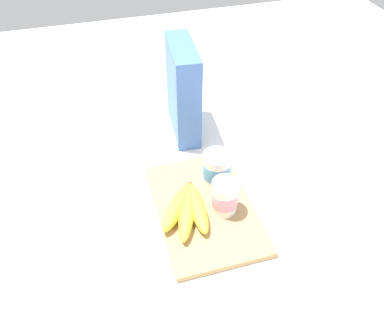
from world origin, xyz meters
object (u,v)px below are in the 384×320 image
Objects in this scene: cereal_box at (183,91)px; spoon at (228,315)px; yogurt_cup_back at (225,197)px; yogurt_cup_front at (217,168)px; cutting_board at (205,208)px; banana_bunch at (187,208)px.

spoon is at bearing 177.93° from cereal_box.
spoon is (0.59, -0.07, -0.13)m from cereal_box.
yogurt_cup_back is (0.35, 0.01, -0.07)m from cereal_box.
cutting_board is at bearing -35.86° from yogurt_cup_front.
yogurt_cup_front is at bearing 129.63° from banana_bunch.
cutting_board reaches higher than spoon.
cereal_box is 2.03× the size of spoon.
cereal_box is 0.61m from spoon.
yogurt_cup_back is (0.10, -0.01, 0.00)m from yogurt_cup_front.
cereal_box reaches higher than cutting_board.
yogurt_cup_front is at bearing 165.44° from spoon.
cereal_box is 0.36m from banana_bunch.
spoon is at bearing -7.46° from cutting_board.
yogurt_cup_front is (-0.07, 0.05, 0.05)m from cutting_board.
cutting_board is 0.10m from yogurt_cup_front.
banana_bunch reaches higher than cutting_board.
banana_bunch is (-0.01, -0.09, -0.03)m from yogurt_cup_back.
yogurt_cup_back reaches higher than yogurt_cup_front.
yogurt_cup_front is at bearing -170.93° from cereal_box.
banana_bunch is at bearing 170.92° from cereal_box.
cereal_box is 0.26m from yogurt_cup_front.
banana_bunch is at bearing -98.47° from yogurt_cup_back.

